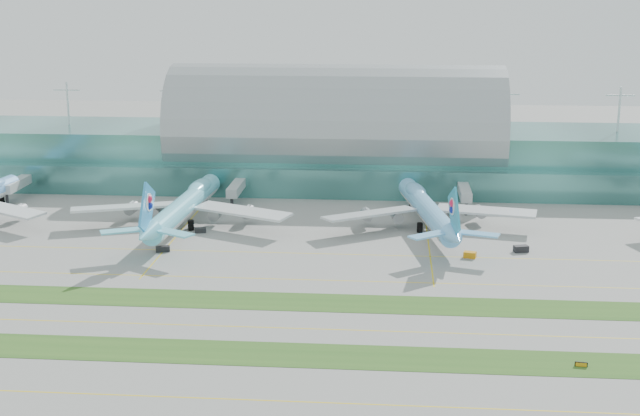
# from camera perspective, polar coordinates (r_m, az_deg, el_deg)

# --- Properties ---
(ground) EXTENTS (700.00, 700.00, 0.00)m
(ground) POSITION_cam_1_polar(r_m,az_deg,el_deg) (204.60, -1.26, -6.24)
(ground) COLOR gray
(ground) RESTS_ON ground
(terminal) EXTENTS (340.00, 69.10, 36.00)m
(terminal) POSITION_cam_1_polar(r_m,az_deg,el_deg) (325.12, 1.06, 4.09)
(terminal) COLOR #3D7A75
(terminal) RESTS_ON ground
(grass_strip_near) EXTENTS (420.00, 12.00, 0.08)m
(grass_strip_near) POSITION_cam_1_polar(r_m,az_deg,el_deg) (178.79, -2.19, -9.36)
(grass_strip_near) COLOR #2D591E
(grass_strip_near) RESTS_ON ground
(grass_strip_far) EXTENTS (420.00, 12.00, 0.08)m
(grass_strip_far) POSITION_cam_1_polar(r_m,az_deg,el_deg) (206.45, -1.20, -6.04)
(grass_strip_far) COLOR #2D591E
(grass_strip_far) RESTS_ON ground
(taxiline_a) EXTENTS (420.00, 0.35, 0.01)m
(taxiline_a) POSITION_cam_1_polar(r_m,az_deg,el_deg) (160.83, -3.05, -12.21)
(taxiline_a) COLOR yellow
(taxiline_a) RESTS_ON ground
(taxiline_b) EXTENTS (420.00, 0.35, 0.01)m
(taxiline_b) POSITION_cam_1_polar(r_m,az_deg,el_deg) (191.62, -1.69, -7.70)
(taxiline_b) COLOR yellow
(taxiline_b) RESTS_ON ground
(taxiline_c) EXTENTS (420.00, 0.35, 0.01)m
(taxiline_c) POSITION_cam_1_polar(r_m,az_deg,el_deg) (221.46, -0.78, -4.61)
(taxiline_c) COLOR yellow
(taxiline_c) RESTS_ON ground
(taxiline_d) EXTENTS (420.00, 0.35, 0.01)m
(taxiline_d) POSITION_cam_1_polar(r_m,az_deg,el_deg) (242.30, -0.29, -2.93)
(taxiline_d) COLOR yellow
(taxiline_d) RESTS_ON ground
(airliner_b) EXTENTS (67.97, 77.24, 21.26)m
(airliner_b) POSITION_cam_1_polar(r_m,az_deg,el_deg) (271.06, -8.67, 0.20)
(airliner_b) COLOR #6DD8F0
(airliner_b) RESTS_ON ground
(airliner_c) EXTENTS (63.78, 73.21, 20.24)m
(airliner_c) POSITION_cam_1_polar(r_m,az_deg,el_deg) (267.21, 6.86, -0.01)
(airliner_c) COLOR #72C1FA
(airliner_c) RESTS_ON ground
(gse_c) EXTENTS (4.16, 2.75, 1.52)m
(gse_c) POSITION_cam_1_polar(r_m,az_deg,el_deg) (247.63, -10.03, -2.60)
(gse_c) COLOR black
(gse_c) RESTS_ON ground
(gse_d) EXTENTS (3.47, 2.25, 1.44)m
(gse_d) POSITION_cam_1_polar(r_m,az_deg,el_deg) (264.56, -7.66, -1.42)
(gse_d) COLOR black
(gse_d) RESTS_ON ground
(gse_e) EXTENTS (3.67, 2.82, 1.64)m
(gse_e) POSITION_cam_1_polar(r_m,az_deg,el_deg) (241.87, 9.57, -2.97)
(gse_e) COLOR orange
(gse_e) RESTS_ON ground
(gse_f) EXTENTS (4.31, 3.08, 1.80)m
(gse_f) POSITION_cam_1_polar(r_m,az_deg,el_deg) (249.63, 12.74, -2.56)
(gse_f) COLOR black
(gse_f) RESTS_ON ground
(taxiway_sign_east) EXTENTS (2.43, 0.60, 1.02)m
(taxiway_sign_east) POSITION_cam_1_polar(r_m,az_deg,el_deg) (180.36, 16.37, -9.59)
(taxiway_sign_east) COLOR black
(taxiway_sign_east) RESTS_ON ground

